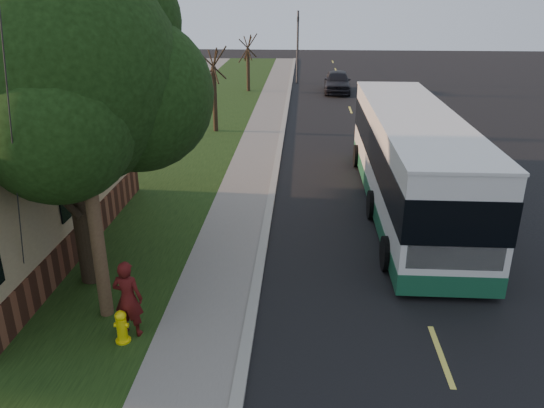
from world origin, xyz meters
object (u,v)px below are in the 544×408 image
(skateboarder, at_px, (128,299))
(skateboard_main, at_px, (96,267))
(traffic_signal, at_px, (298,42))
(bare_tree_far, at_px, (248,64))
(bare_tree_near, at_px, (214,91))
(utility_pole, at_px, (80,116))
(distant_car, at_px, (337,81))
(transit_bus, at_px, (410,158))
(fire_hydrant, at_px, (122,327))
(leafy_tree, at_px, (68,76))

(skateboarder, height_order, skateboard_main, skateboarder)
(traffic_signal, relative_size, skateboarder, 3.16)
(bare_tree_far, bearing_deg, skateboarder, -89.04)
(bare_tree_near, bearing_deg, skateboarder, -86.77)
(bare_tree_far, xyz_separation_m, skateboard_main, (-1.33, -26.96, -1.88))
(utility_pole, relative_size, skateboarder, 5.21)
(skateboarder, xyz_separation_m, distant_car, (5.98, 29.90, -0.15))
(bare_tree_near, relative_size, transit_bus, 0.35)
(traffic_signal, distance_m, skateboarder, 33.93)
(bare_tree_near, xyz_separation_m, skateboard_main, (-0.83, -14.96, -2.02))
(fire_hydrant, height_order, distant_car, distant_car)
(utility_pole, relative_size, distant_car, 1.97)
(traffic_signal, height_order, transit_bus, traffic_signal)
(utility_pole, bearing_deg, leafy_tree, 117.60)
(utility_pole, bearing_deg, fire_hydrant, -54.62)
(bare_tree_near, relative_size, skateboarder, 2.47)
(traffic_signal, relative_size, distant_car, 1.19)
(traffic_signal, distance_m, skateboard_main, 31.48)
(leafy_tree, height_order, transit_bus, leafy_tree)
(fire_hydrant, bearing_deg, transit_bus, 47.98)
(bare_tree_near, bearing_deg, distant_car, 60.18)
(traffic_signal, relative_size, transit_bus, 0.45)
(transit_bus, bearing_deg, skateboarder, -132.62)
(skateboarder, bearing_deg, bare_tree_near, -81.37)
(utility_pole, relative_size, bare_tree_near, 2.11)
(utility_pole, bearing_deg, traffic_signal, 83.42)
(utility_pole, height_order, skateboarder, utility_pole)
(bare_tree_near, distance_m, traffic_signal, 16.52)
(leafy_tree, distance_m, bare_tree_far, 27.56)
(bare_tree_far, distance_m, transit_bus, 23.25)
(distant_car, bearing_deg, transit_bus, -85.08)
(distant_car, bearing_deg, fire_hydrant, -99.50)
(utility_pole, height_order, bare_tree_far, utility_pole)
(leafy_tree, bearing_deg, utility_pole, -62.40)
(bare_tree_near, xyz_separation_m, traffic_signal, (4.00, 16.00, 1.01))
(leafy_tree, xyz_separation_m, distant_car, (7.65, 27.53, -4.38))
(leafy_tree, bearing_deg, transit_bus, 31.46)
(fire_hydrant, distance_m, distant_car, 30.78)
(bare_tree_far, height_order, distant_car, bare_tree_far)
(utility_pole, bearing_deg, skateboarder, -41.71)
(bare_tree_far, bearing_deg, transit_bus, -70.79)
(bare_tree_far, bearing_deg, distant_car, 1.56)
(skateboarder, bearing_deg, distant_car, -95.90)
(bare_tree_near, bearing_deg, leafy_tree, -92.50)
(utility_pole, height_order, skateboard_main, utility_pole)
(skateboard_main, bearing_deg, distant_car, 73.95)
(bare_tree_near, xyz_separation_m, distant_car, (6.98, 12.18, -1.36))
(traffic_signal, bearing_deg, leafy_tree, -98.47)
(bare_tree_near, relative_size, traffic_signal, 0.78)
(utility_pole, distance_m, leafy_tree, 1.94)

